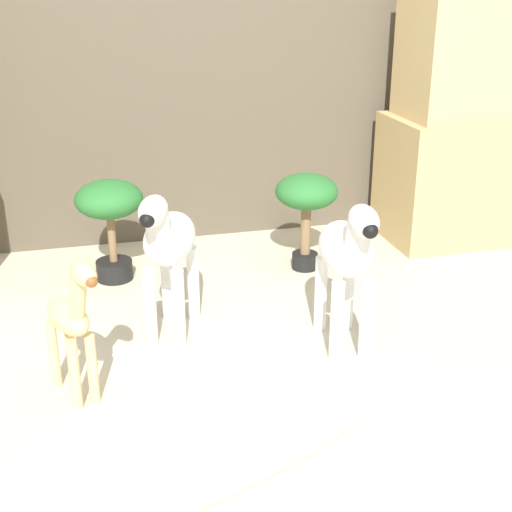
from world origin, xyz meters
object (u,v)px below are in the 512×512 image
Objects in this scene: potted_palm_front at (306,198)px; potted_palm_back at (110,210)px; giraffe_figurine at (72,320)px; surfboard at (196,475)px; zebra_right at (348,255)px; zebra_left at (168,244)px.

potted_palm_back is (-0.89, 0.10, -0.01)m from potted_palm_front.
giraffe_figurine is 1.15× the size of potted_palm_front.
surfboard is (0.12, -1.47, -0.32)m from potted_palm_back.
surfboard is at bearing -58.85° from giraffe_figurine.
surfboard is (-0.67, -0.61, -0.36)m from zebra_right.
giraffe_figurine reaches higher than surfboard.
zebra_left reaches higher than potted_palm_back.
zebra_left is 1.30× the size of potted_palm_back.
potted_palm_back is at bearing 94.72° from surfboard.
potted_palm_back is at bearing 173.83° from potted_palm_front.
zebra_right is 1.30× the size of potted_palm_back.
zebra_right reaches higher than potted_palm_back.
potted_palm_back is 1.51m from surfboard.
giraffe_figurine reaches higher than potted_palm_front.
zebra_left is at bearing -73.16° from potted_palm_back.
potted_palm_back is 0.39× the size of surfboard.
potted_palm_front is at bearing 82.95° from zebra_right.
potted_palm_back is at bearing 106.84° from zebra_left.
zebra_right is 1.17m from potted_palm_back.
zebra_right is at bearing 6.37° from giraffe_figurine.
zebra_right reaches higher than potted_palm_front.
potted_palm_back reaches higher than surfboard.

